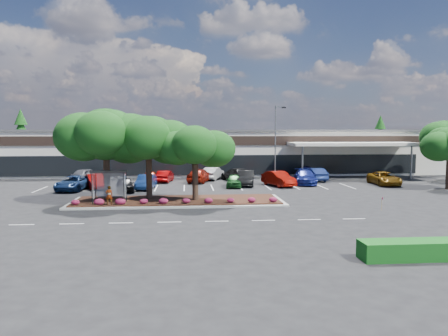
{
  "coord_description": "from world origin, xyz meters",
  "views": [
    {
      "loc": [
        -1.2,
        -33.09,
        6.16
      ],
      "look_at": [
        2.3,
        7.82,
        2.6
      ],
      "focal_mm": 35.0,
      "sensor_mm": 36.0,
      "label": 1
    }
  ],
  "objects": [
    {
      "name": "car_8",
      "position": [
        21.04,
        14.17,
        0.73
      ],
      "size": [
        2.66,
        5.37,
        1.46
      ],
      "primitive_type": "imported",
      "rotation": [
        0.0,
        0.0,
        -0.04
      ],
      "color": "#83550F",
      "rests_on": "ground"
    },
    {
      "name": "shrub_row",
      "position": [
        -2.0,
        1.9,
        0.51
      ],
      "size": [
        17.0,
        0.8,
        0.5
      ],
      "primitive_type": null,
      "color": "#98224C",
      "rests_on": "landscape_island"
    },
    {
      "name": "car_16",
      "position": [
        14.27,
        22.31,
        0.82
      ],
      "size": [
        3.29,
        5.16,
        1.63
      ],
      "primitive_type": "imported",
      "rotation": [
        0.0,
        0.0,
        2.83
      ],
      "color": "navy",
      "rests_on": "ground"
    },
    {
      "name": "island_tree_mid",
      "position": [
        -4.5,
        5.2,
        3.92
      ],
      "size": [
        6.6,
        6.6,
        7.32
      ],
      "primitive_type": null,
      "color": "#133A10",
      "rests_on": "landscape_island"
    },
    {
      "name": "car_5",
      "position": [
        3.92,
        13.79,
        0.69
      ],
      "size": [
        2.2,
        4.27,
        1.39
      ],
      "primitive_type": "imported",
      "rotation": [
        0.0,
        0.0,
        -0.14
      ],
      "color": "#184C1C",
      "rests_on": "ground"
    },
    {
      "name": "bus_shelter",
      "position": [
        -7.5,
        2.95,
        2.31
      ],
      "size": [
        2.75,
        1.55,
        2.59
      ],
      "color": "black",
      "rests_on": "landscape_island"
    },
    {
      "name": "car_14",
      "position": [
        4.8,
        19.31,
        0.8
      ],
      "size": [
        3.9,
        5.94,
        1.6
      ],
      "primitive_type": "imported",
      "rotation": [
        0.0,
        0.0,
        3.47
      ],
      "color": "black",
      "rests_on": "ground"
    },
    {
      "name": "landscape_island",
      "position": [
        -2.0,
        4.0,
        0.12
      ],
      "size": [
        18.0,
        6.0,
        0.26
      ],
      "color": "#9F9F9A",
      "rests_on": "ground"
    },
    {
      "name": "hedge_south_east",
      "position": [
        10.0,
        -13.5,
        0.45
      ],
      "size": [
        6.0,
        1.3,
        0.9
      ],
      "primitive_type": "cube",
      "color": "#105118",
      "rests_on": "ground"
    },
    {
      "name": "ground",
      "position": [
        0.0,
        0.0,
        0.0
      ],
      "size": [
        160.0,
        160.0,
        0.0
      ],
      "primitive_type": "plane",
      "color": "black",
      "rests_on": "ground"
    },
    {
      "name": "lane_markings",
      "position": [
        -0.14,
        10.42,
        0.01
      ],
      "size": [
        33.12,
        20.06,
        0.01
      ],
      "color": "silver",
      "rests_on": "ground"
    },
    {
      "name": "survey_stake",
      "position": [
        13.77,
        -1.0,
        0.66
      ],
      "size": [
        0.08,
        0.14,
        1.02
      ],
      "color": "tan",
      "rests_on": "ground"
    },
    {
      "name": "car_13",
      "position": [
        2.05,
        21.26,
        0.77
      ],
      "size": [
        3.19,
        4.95,
        1.54
      ],
      "primitive_type": "imported",
      "rotation": [
        0.0,
        0.0,
        2.78
      ],
      "color": "#B5B5B5",
      "rests_on": "ground"
    },
    {
      "name": "car_0",
      "position": [
        -12.84,
        12.59,
        0.74
      ],
      "size": [
        3.28,
        5.64,
        1.48
      ],
      "primitive_type": "imported",
      "rotation": [
        0.0,
        0.0,
        -0.16
      ],
      "color": "navy",
      "rests_on": "ground"
    },
    {
      "name": "car_15",
      "position": [
        14.34,
        18.82,
        0.79
      ],
      "size": [
        2.16,
        4.96,
        1.59
      ],
      "primitive_type": "imported",
      "rotation": [
        0.0,
        0.0,
        3.24
      ],
      "color": "navy",
      "rests_on": "ground"
    },
    {
      "name": "car_1",
      "position": [
        -10.89,
        13.84,
        0.75
      ],
      "size": [
        3.15,
        4.85,
        1.51
      ],
      "primitive_type": "imported",
      "rotation": [
        0.0,
        0.0,
        0.37
      ],
      "color": "#7A0503",
      "rests_on": "ground"
    },
    {
      "name": "car_2",
      "position": [
        -7.42,
        11.25,
        0.7
      ],
      "size": [
        2.4,
        4.34,
        1.4
      ],
      "primitive_type": "imported",
      "rotation": [
        0.0,
        0.0,
        0.19
      ],
      "color": "black",
      "rests_on": "ground"
    },
    {
      "name": "person_waiting",
      "position": [
        -7.35,
        1.73,
        1.02
      ],
      "size": [
        0.63,
        0.49,
        1.52
      ],
      "primitive_type": "imported",
      "rotation": [
        0.0,
        0.0,
        3.38
      ],
      "color": "#594C47",
      "rests_on": "landscape_island"
    },
    {
      "name": "car_3",
      "position": [
        -5.49,
        12.91,
        0.76
      ],
      "size": [
        2.01,
        4.71,
        1.51
      ],
      "primitive_type": "imported",
      "rotation": [
        0.0,
        0.0,
        -0.09
      ],
      "color": "navy",
      "rests_on": "ground"
    },
    {
      "name": "light_pole",
      "position": [
        9.19,
        17.06,
        3.97
      ],
      "size": [
        1.42,
        0.71,
        9.01
      ],
      "rotation": [
        0.0,
        0.0,
        0.27
      ],
      "color": "#9F9F9A",
      "rests_on": "ground"
    },
    {
      "name": "car_6",
      "position": [
        8.89,
        14.13,
        0.82
      ],
      "size": [
        3.28,
        5.25,
        1.63
      ],
      "primitive_type": "imported",
      "rotation": [
        0.0,
        0.0,
        0.34
      ],
      "color": "#820B04",
      "rests_on": "ground"
    },
    {
      "name": "car_10",
      "position": [
        -5.51,
        18.66,
        0.71
      ],
      "size": [
        1.99,
        4.3,
        1.43
      ],
      "primitive_type": "imported",
      "rotation": [
        0.0,
        0.0,
        3.22
      ],
      "color": "maroon",
      "rests_on": "ground"
    },
    {
      "name": "conifer_north_east",
      "position": [
        34.0,
        44.0,
        4.5
      ],
      "size": [
        3.96,
        3.96,
        9.0
      ],
      "primitive_type": "cone",
      "color": "#133A10",
      "rests_on": "ground"
    },
    {
      "name": "island_tree_east",
      "position": [
        -0.5,
        3.7,
        3.51
      ],
      "size": [
        5.8,
        5.8,
        6.5
      ],
      "primitive_type": null,
      "color": "#133A10",
      "rests_on": "landscape_island"
    },
    {
      "name": "conifer_north_west",
      "position": [
        -30.0,
        46.0,
        5.0
      ],
      "size": [
        4.4,
        4.4,
        10.0
      ],
      "primitive_type": "cone",
      "color": "#133A10",
      "rests_on": "ground"
    },
    {
      "name": "car_12",
      "position": [
        0.28,
        18.37,
        0.85
      ],
      "size": [
        3.45,
        5.34,
        1.69
      ],
      "primitive_type": "imported",
      "rotation": [
        0.0,
        0.0,
        2.82
      ],
      "color": "maroon",
      "rests_on": "ground"
    },
    {
      "name": "car_7",
      "position": [
        12.3,
        15.64,
        0.81
      ],
      "size": [
        3.21,
        5.91,
        1.63
      ],
      "primitive_type": "imported",
      "rotation": [
        0.0,
        0.0,
        -0.17
      ],
      "color": "navy",
      "rests_on": "ground"
    },
    {
      "name": "car_11",
      "position": [
        -3.82,
        19.03,
        0.69
      ],
      "size": [
        2.06,
        4.35,
        1.38
      ],
      "primitive_type": "imported",
      "rotation": [
        0.0,
        0.0,
        2.99
      ],
      "color": "#780202",
      "rests_on": "ground"
    },
    {
      "name": "island_tree_west",
      "position": [
        -8.0,
        4.5,
        4.21
      ],
      "size": [
        7.2,
        7.2,
        7.89
      ],
      "primitive_type": null,
      "color": "#133A10",
      "rests_on": "landscape_island"
    },
    {
      "name": "retail_store",
      "position": [
        0.06,
        33.91,
        3.15
      ],
      "size": [
        80.4,
        25.2,
        6.25
      ],
      "color": "white",
      "rests_on": "ground"
    },
    {
      "name": "car_4",
      "position": [
        5.36,
        15.01,
        0.83
      ],
      "size": [
        2.56,
        5.26,
        1.66
      ],
      "primitive_type": "imported",
      "rotation": [
        0.0,
        0.0,
        -0.16
      ],
      "color": "black",
      "rests_on": "ground"
    },
    {
      "name": "car_9",
      "position": [
        -13.38,
        20.73,
        0.78
      ],
      "size": [
        3.47,
        4.97,
        1.57
      ],
      "primitive_type": "imported",
      "rotation": [
        0.0,
        0.0,
        2.75
      ],
      "color": "#53535A",
      "rests_on": "ground"
    }
  ]
}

